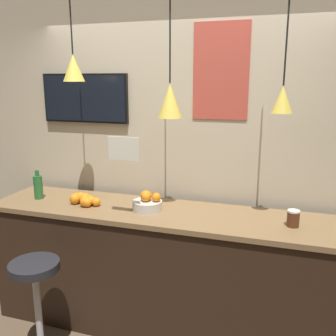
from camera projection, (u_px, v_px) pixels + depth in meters
name	position (u px, v px, depth m)	size (l,w,h in m)	color
back_wall	(183.00, 149.00, 3.22)	(8.00, 0.06, 2.90)	beige
service_counter	(168.00, 271.00, 3.04)	(2.95, 0.64, 1.03)	black
bar_stool	(37.00, 293.00, 2.70)	(0.37, 0.37, 0.77)	#B7B7BC
fruit_bowl	(148.00, 202.00, 2.93)	(0.23, 0.23, 0.16)	beige
orange_pile	(84.00, 200.00, 3.08)	(0.27, 0.18, 0.09)	orange
juice_bottle	(38.00, 187.00, 3.22)	(0.08, 0.08, 0.25)	#286B33
spread_jar	(293.00, 218.00, 2.61)	(0.09, 0.09, 0.12)	#562D19
pendant_lamp_left	(73.00, 68.00, 2.95)	(0.17, 0.17, 0.78)	black
pendant_lamp_middle	(170.00, 100.00, 2.77)	(0.18, 0.18, 1.05)	black
pendant_lamp_right	(283.00, 98.00, 2.53)	(0.14, 0.14, 0.99)	black
mounted_tv	(85.00, 98.00, 3.34)	(0.82, 0.04, 0.43)	black
hanging_menu_board	(124.00, 149.00, 2.65)	(0.24, 0.01, 0.17)	white
wall_poster	(221.00, 71.00, 2.95)	(0.44, 0.01, 0.75)	#C64C3D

